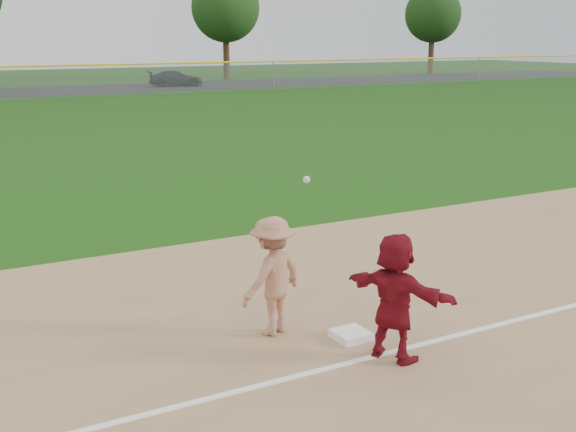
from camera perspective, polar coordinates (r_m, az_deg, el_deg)
ground at (r=9.76m, az=4.31°, el=-9.32°), size 160.00×160.00×0.00m
foul_line at (r=9.16m, az=7.09°, el=-10.88°), size 60.00×0.10×0.01m
first_base at (r=9.59m, az=4.98°, el=-9.34°), size 0.45×0.45×0.10m
base_runner at (r=8.82m, az=8.44°, el=-6.33°), size 0.99×1.55×1.60m
car_right at (r=57.32m, az=-8.89°, el=10.71°), size 4.43×2.57×1.21m
first_base_play at (r=9.46m, az=-1.24°, el=-4.76°), size 1.17×0.92×2.14m
tree_3 at (r=66.06m, az=-4.97°, el=16.07°), size 6.00×6.00×9.19m
tree_4 at (r=76.43m, az=11.38°, el=15.35°), size 5.60×5.60×8.67m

